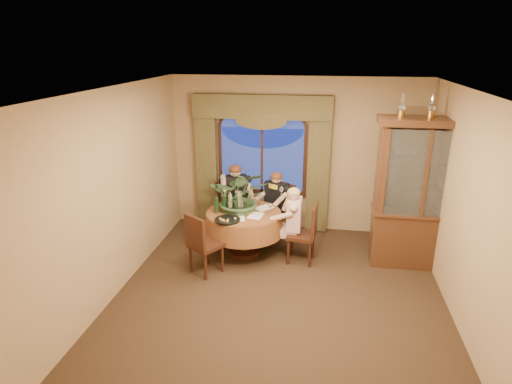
% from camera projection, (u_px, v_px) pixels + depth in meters
% --- Properties ---
extents(floor, '(5.00, 5.00, 0.00)m').
position_uv_depth(floor, '(278.00, 299.00, 5.87)').
color(floor, black).
rests_on(floor, ground).
extents(wall_back, '(4.50, 0.00, 4.50)m').
position_uv_depth(wall_back, '(295.00, 156.00, 7.74)').
color(wall_back, '#9D7B55').
rests_on(wall_back, ground).
extents(wall_right, '(0.00, 5.00, 5.00)m').
position_uv_depth(wall_right, '(469.00, 215.00, 5.06)').
color(wall_right, '#9D7B55').
rests_on(wall_right, ground).
extents(ceiling, '(5.00, 5.00, 0.00)m').
position_uv_depth(ceiling, '(282.00, 91.00, 4.95)').
color(ceiling, white).
rests_on(ceiling, wall_back).
extents(window, '(1.62, 0.10, 1.32)m').
position_uv_depth(window, '(262.00, 160.00, 7.80)').
color(window, navy).
rests_on(window, wall_back).
extents(arched_transom, '(1.60, 0.06, 0.44)m').
position_uv_depth(arched_transom, '(262.00, 118.00, 7.54)').
color(arched_transom, navy).
rests_on(arched_transom, wall_back).
extents(drapery_left, '(0.38, 0.14, 2.32)m').
position_uv_depth(drapery_left, '(207.00, 165.00, 7.95)').
color(drapery_left, '#494021').
rests_on(drapery_left, floor).
extents(drapery_right, '(0.38, 0.14, 2.32)m').
position_uv_depth(drapery_right, '(319.00, 170.00, 7.63)').
color(drapery_right, '#494021').
rests_on(drapery_right, floor).
extents(swag_valance, '(2.45, 0.16, 0.42)m').
position_uv_depth(swag_valance, '(262.00, 107.00, 7.40)').
color(swag_valance, '#494021').
rests_on(swag_valance, wall_back).
extents(dining_table, '(1.38, 1.38, 0.75)m').
position_uv_depth(dining_table, '(244.00, 233.00, 7.02)').
color(dining_table, maroon).
rests_on(dining_table, floor).
extents(china_cabinet, '(1.43, 0.56, 2.32)m').
position_uv_depth(china_cabinet, '(420.00, 195.00, 6.45)').
color(china_cabinet, '#391F13').
rests_on(china_cabinet, floor).
extents(oil_lamp_left, '(0.11, 0.11, 0.34)m').
position_uv_depth(oil_lamp_left, '(402.00, 105.00, 6.08)').
color(oil_lamp_left, '#A5722D').
rests_on(oil_lamp_left, china_cabinet).
extents(oil_lamp_center, '(0.11, 0.11, 0.34)m').
position_uv_depth(oil_lamp_center, '(432.00, 106.00, 6.02)').
color(oil_lamp_center, '#A5722D').
rests_on(oil_lamp_center, china_cabinet).
extents(oil_lamp_right, '(0.11, 0.11, 0.34)m').
position_uv_depth(oil_lamp_right, '(462.00, 106.00, 5.95)').
color(oil_lamp_right, '#A5722D').
rests_on(oil_lamp_right, china_cabinet).
extents(chair_right, '(0.46, 0.46, 0.96)m').
position_uv_depth(chair_right, '(301.00, 233.00, 6.75)').
color(chair_right, black).
rests_on(chair_right, floor).
extents(chair_back_right, '(0.58, 0.58, 0.96)m').
position_uv_depth(chair_back_right, '(278.00, 212.00, 7.61)').
color(chair_back_right, black).
rests_on(chair_back_right, floor).
extents(chair_back, '(0.57, 0.57, 0.96)m').
position_uv_depth(chair_back, '(230.00, 210.00, 7.70)').
color(chair_back, black).
rests_on(chair_back, floor).
extents(chair_front_left, '(0.58, 0.58, 0.96)m').
position_uv_depth(chair_front_left, '(206.00, 243.00, 6.42)').
color(chair_front_left, black).
rests_on(chair_front_left, floor).
extents(person_pink, '(0.40, 0.43, 1.21)m').
position_uv_depth(person_pink, '(294.00, 223.00, 6.81)').
color(person_pink, '#D1A2A7').
rests_on(person_pink, floor).
extents(person_back, '(0.60, 0.58, 1.33)m').
position_uv_depth(person_back, '(236.00, 200.00, 7.66)').
color(person_back, black).
rests_on(person_back, floor).
extents(person_scarf, '(0.58, 0.57, 1.22)m').
position_uv_depth(person_scarf, '(276.00, 205.00, 7.58)').
color(person_scarf, black).
rests_on(person_scarf, floor).
extents(stoneware_vase, '(0.16, 0.16, 0.29)m').
position_uv_depth(stoneware_vase, '(239.00, 200.00, 6.97)').
color(stoneware_vase, '#988063').
rests_on(stoneware_vase, dining_table).
extents(centerpiece_plant, '(0.93, 1.04, 0.81)m').
position_uv_depth(centerpiece_plant, '(241.00, 174.00, 6.78)').
color(centerpiece_plant, '#355130').
rests_on(centerpiece_plant, dining_table).
extents(olive_bowl, '(0.16, 0.16, 0.05)m').
position_uv_depth(olive_bowl, '(247.00, 212.00, 6.81)').
color(olive_bowl, '#43552D').
rests_on(olive_bowl, dining_table).
extents(cheese_platter, '(0.40, 0.40, 0.02)m').
position_uv_depth(cheese_platter, '(228.00, 220.00, 6.55)').
color(cheese_platter, black).
rests_on(cheese_platter, dining_table).
extents(wine_bottle_0, '(0.07, 0.07, 0.33)m').
position_uv_depth(wine_bottle_0, '(224.00, 202.00, 6.84)').
color(wine_bottle_0, black).
rests_on(wine_bottle_0, dining_table).
extents(wine_bottle_1, '(0.07, 0.07, 0.33)m').
position_uv_depth(wine_bottle_1, '(230.00, 201.00, 6.91)').
color(wine_bottle_1, tan).
rests_on(wine_bottle_1, dining_table).
extents(wine_bottle_2, '(0.07, 0.07, 0.33)m').
position_uv_depth(wine_bottle_2, '(228.00, 197.00, 7.07)').
color(wine_bottle_2, black).
rests_on(wine_bottle_2, dining_table).
extents(wine_bottle_3, '(0.07, 0.07, 0.33)m').
position_uv_depth(wine_bottle_3, '(224.00, 199.00, 6.96)').
color(wine_bottle_3, tan).
rests_on(wine_bottle_3, dining_table).
extents(wine_bottle_4, '(0.07, 0.07, 0.33)m').
position_uv_depth(wine_bottle_4, '(236.00, 203.00, 6.83)').
color(wine_bottle_4, black).
rests_on(wine_bottle_4, dining_table).
extents(wine_bottle_5, '(0.07, 0.07, 0.33)m').
position_uv_depth(wine_bottle_5, '(216.00, 203.00, 6.80)').
color(wine_bottle_5, black).
rests_on(wine_bottle_5, dining_table).
extents(tasting_paper_0, '(0.25, 0.33, 0.00)m').
position_uv_depth(tasting_paper_0, '(256.00, 216.00, 6.73)').
color(tasting_paper_0, white).
rests_on(tasting_paper_0, dining_table).
extents(tasting_paper_1, '(0.35, 0.37, 0.00)m').
position_uv_depth(tasting_paper_1, '(264.00, 208.00, 7.05)').
color(tasting_paper_1, white).
rests_on(tasting_paper_1, dining_table).
extents(tasting_paper_2, '(0.28, 0.34, 0.00)m').
position_uv_depth(tasting_paper_2, '(238.00, 218.00, 6.65)').
color(tasting_paper_2, white).
rests_on(tasting_paper_2, dining_table).
extents(wine_glass_person_pink, '(0.07, 0.07, 0.18)m').
position_uv_depth(wine_glass_person_pink, '(270.00, 208.00, 6.80)').
color(wine_glass_person_pink, silver).
rests_on(wine_glass_person_pink, dining_table).
extents(wine_glass_person_back, '(0.07, 0.07, 0.18)m').
position_uv_depth(wine_glass_person_back, '(239.00, 198.00, 7.26)').
color(wine_glass_person_back, silver).
rests_on(wine_glass_person_back, dining_table).
extents(wine_glass_person_scarf, '(0.07, 0.07, 0.18)m').
position_uv_depth(wine_glass_person_scarf, '(260.00, 200.00, 7.18)').
color(wine_glass_person_scarf, silver).
rests_on(wine_glass_person_scarf, dining_table).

